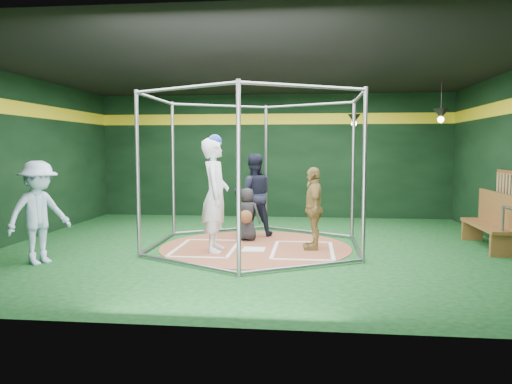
# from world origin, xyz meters

# --- Properties ---
(room_shell) EXTENTS (10.10, 9.10, 3.53)m
(room_shell) POSITION_xyz_m (0.00, 0.01, 1.75)
(room_shell) COLOR #0D3914
(room_shell) RESTS_ON ground
(clay_disc) EXTENTS (3.80, 3.80, 0.01)m
(clay_disc) POSITION_xyz_m (0.00, 0.00, 0.01)
(clay_disc) COLOR #995437
(clay_disc) RESTS_ON ground
(home_plate) EXTENTS (0.43, 0.43, 0.01)m
(home_plate) POSITION_xyz_m (0.00, -0.30, 0.02)
(home_plate) COLOR white
(home_plate) RESTS_ON clay_disc
(batter_box_left) EXTENTS (1.17, 1.77, 0.01)m
(batter_box_left) POSITION_xyz_m (-0.95, -0.25, 0.02)
(batter_box_left) COLOR white
(batter_box_left) RESTS_ON clay_disc
(batter_box_right) EXTENTS (1.17, 1.77, 0.01)m
(batter_box_right) POSITION_xyz_m (0.95, -0.25, 0.02)
(batter_box_right) COLOR white
(batter_box_right) RESTS_ON clay_disc
(batting_cage) EXTENTS (4.05, 4.67, 3.00)m
(batting_cage) POSITION_xyz_m (-0.00, -0.00, 1.50)
(batting_cage) COLOR gray
(batting_cage) RESTS_ON ground
(bat_rack) EXTENTS (0.07, 1.25, 0.98)m
(bat_rack) POSITION_xyz_m (4.93, 0.40, 1.05)
(bat_rack) COLOR brown
(bat_rack) RESTS_ON room_shell
(pendant_lamp_near) EXTENTS (0.34, 0.34, 0.90)m
(pendant_lamp_near) POSITION_xyz_m (2.20, 3.60, 2.74)
(pendant_lamp_near) COLOR black
(pendant_lamp_near) RESTS_ON room_shell
(pendant_lamp_far) EXTENTS (0.34, 0.34, 0.90)m
(pendant_lamp_far) POSITION_xyz_m (4.00, 2.00, 2.74)
(pendant_lamp_far) COLOR black
(pendant_lamp_far) RESTS_ON room_shell
(batter_figure) EXTENTS (0.58, 0.82, 2.22)m
(batter_figure) POSITION_xyz_m (-0.71, -0.52, 1.11)
(batter_figure) COLOR silver
(batter_figure) RESTS_ON clay_disc
(visitor_leopard) EXTENTS (0.45, 0.96, 1.60)m
(visitor_leopard) POSITION_xyz_m (1.14, -0.08, 0.81)
(visitor_leopard) COLOR tan
(visitor_leopard) RESTS_ON clay_disc
(catcher_figure) EXTENTS (0.61, 0.62, 1.12)m
(catcher_figure) POSITION_xyz_m (-0.25, 0.66, 0.57)
(catcher_figure) COLOR black
(catcher_figure) RESTS_ON clay_disc
(umpire) EXTENTS (1.02, 0.87, 1.84)m
(umpire) POSITION_xyz_m (-0.19, 1.26, 0.93)
(umpire) COLOR black
(umpire) RESTS_ON clay_disc
(bystander_blue) EXTENTS (1.13, 1.31, 1.76)m
(bystander_blue) POSITION_xyz_m (-3.52, -1.81, 0.88)
(bystander_blue) COLOR #ADCAE6
(bystander_blue) RESTS_ON ground
(dugout_bench) EXTENTS (0.45, 1.91, 1.11)m
(dugout_bench) POSITION_xyz_m (4.64, 0.43, 0.57)
(dugout_bench) COLOR brown
(dugout_bench) RESTS_ON ground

